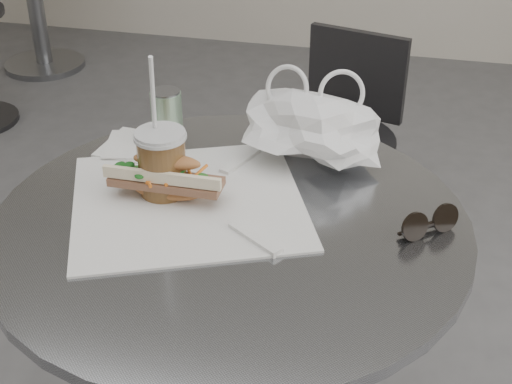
% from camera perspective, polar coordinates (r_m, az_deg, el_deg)
% --- Properties ---
extents(cafe_table, '(0.76, 0.76, 0.74)m').
position_cam_1_polar(cafe_table, '(1.30, -1.83, -12.17)').
color(cafe_table, slate).
rests_on(cafe_table, ground).
extents(chair_far, '(0.38, 0.41, 0.71)m').
position_cam_1_polar(chair_far, '(2.11, 6.15, 1.55)').
color(chair_far, '#29292C').
rests_on(chair_far, ground).
extents(sandwich_paper, '(0.48, 0.47, 0.00)m').
position_cam_1_polar(sandwich_paper, '(1.17, -5.47, -0.70)').
color(sandwich_paper, white).
rests_on(sandwich_paper, cafe_table).
extents(banh_mi, '(0.23, 0.09, 0.08)m').
position_cam_1_polar(banh_mi, '(1.17, -7.15, 1.15)').
color(banh_mi, '#BF8148').
rests_on(banh_mi, sandwich_paper).
extents(iced_coffee, '(0.09, 0.09, 0.25)m').
position_cam_1_polar(iced_coffee, '(1.17, -7.53, 2.36)').
color(iced_coffee, brown).
rests_on(iced_coffee, cafe_table).
extents(sunglasses, '(0.09, 0.08, 0.05)m').
position_cam_1_polar(sunglasses, '(1.12, 13.67, -2.48)').
color(sunglasses, black).
rests_on(sunglasses, cafe_table).
extents(plastic_bag, '(0.25, 0.20, 0.12)m').
position_cam_1_polar(plastic_bag, '(1.27, 4.39, 5.09)').
color(plastic_bag, white).
rests_on(plastic_bag, cafe_table).
extents(napkin_stack, '(0.13, 0.13, 0.01)m').
position_cam_1_polar(napkin_stack, '(1.35, -9.54, 3.66)').
color(napkin_stack, white).
rests_on(napkin_stack, cafe_table).
extents(drink_can, '(0.06, 0.06, 0.11)m').
position_cam_1_polar(drink_can, '(1.33, -7.13, 5.86)').
color(drink_can, '#5EA168').
rests_on(drink_can, cafe_table).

